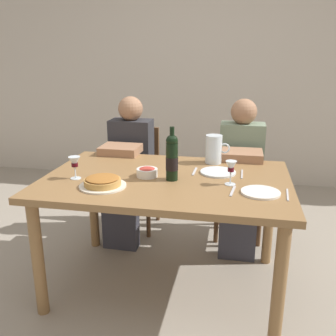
% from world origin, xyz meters
% --- Properties ---
extents(ground_plane, '(8.00, 8.00, 0.00)m').
position_xyz_m(ground_plane, '(0.00, 0.00, 0.00)').
color(ground_plane, gray).
extents(back_wall, '(8.00, 0.10, 2.80)m').
position_xyz_m(back_wall, '(0.00, 2.28, 1.40)').
color(back_wall, beige).
rests_on(back_wall, ground).
extents(dining_table, '(1.50, 1.00, 0.76)m').
position_xyz_m(dining_table, '(0.00, 0.00, 0.67)').
color(dining_table, olive).
rests_on(dining_table, ground).
extents(wine_bottle, '(0.07, 0.07, 0.32)m').
position_xyz_m(wine_bottle, '(0.04, -0.04, 0.90)').
color(wine_bottle, black).
rests_on(wine_bottle, dining_table).
extents(water_pitcher, '(0.17, 0.11, 0.20)m').
position_xyz_m(water_pitcher, '(0.26, 0.37, 0.85)').
color(water_pitcher, silver).
rests_on(water_pitcher, dining_table).
extents(baked_tart, '(0.27, 0.27, 0.06)m').
position_xyz_m(baked_tart, '(-0.32, -0.23, 0.79)').
color(baked_tart, silver).
rests_on(baked_tart, dining_table).
extents(salad_bowl, '(0.13, 0.13, 0.06)m').
position_xyz_m(salad_bowl, '(-0.12, -0.01, 0.79)').
color(salad_bowl, white).
rests_on(salad_bowl, dining_table).
extents(wine_glass_left_diner, '(0.07, 0.07, 0.14)m').
position_xyz_m(wine_glass_left_diner, '(0.39, -0.06, 0.86)').
color(wine_glass_left_diner, silver).
rests_on(wine_glass_left_diner, dining_table).
extents(wine_glass_right_diner, '(0.07, 0.07, 0.14)m').
position_xyz_m(wine_glass_right_diner, '(-0.54, -0.13, 0.86)').
color(wine_glass_right_diner, silver).
rests_on(wine_glass_right_diner, dining_table).
extents(dinner_plate_left_setting, '(0.23, 0.23, 0.01)m').
position_xyz_m(dinner_plate_left_setting, '(0.31, 0.15, 0.77)').
color(dinner_plate_left_setting, silver).
rests_on(dinner_plate_left_setting, dining_table).
extents(dinner_plate_right_setting, '(0.21, 0.21, 0.01)m').
position_xyz_m(dinner_plate_right_setting, '(0.56, -0.17, 0.77)').
color(dinner_plate_right_setting, white).
rests_on(dinner_plate_right_setting, dining_table).
extents(fork_left_setting, '(0.02, 0.16, 0.00)m').
position_xyz_m(fork_left_setting, '(0.16, 0.15, 0.76)').
color(fork_left_setting, silver).
rests_on(fork_left_setting, dining_table).
extents(knife_left_setting, '(0.01, 0.18, 0.00)m').
position_xyz_m(knife_left_setting, '(0.46, 0.15, 0.76)').
color(knife_left_setting, silver).
rests_on(knife_left_setting, dining_table).
extents(knife_right_setting, '(0.02, 0.18, 0.00)m').
position_xyz_m(knife_right_setting, '(0.70, -0.17, 0.76)').
color(knife_right_setting, silver).
rests_on(knife_right_setting, dining_table).
extents(spoon_right_setting, '(0.03, 0.16, 0.00)m').
position_xyz_m(spoon_right_setting, '(0.41, -0.17, 0.76)').
color(spoon_right_setting, silver).
rests_on(spoon_right_setting, dining_table).
extents(chair_left, '(0.41, 0.41, 0.87)m').
position_xyz_m(chair_left, '(-0.45, 0.89, 0.50)').
color(chair_left, brown).
rests_on(chair_left, ground).
extents(diner_left, '(0.34, 0.50, 1.16)m').
position_xyz_m(diner_left, '(-0.45, 0.66, 0.62)').
color(diner_left, '#2D2D33').
rests_on(diner_left, ground).
extents(chair_right, '(0.40, 0.40, 0.87)m').
position_xyz_m(chair_right, '(0.45, 0.91, 0.50)').
color(chair_right, brown).
rests_on(chair_right, ground).
extents(diner_right, '(0.34, 0.50, 1.16)m').
position_xyz_m(diner_right, '(0.45, 0.67, 0.62)').
color(diner_right, gray).
rests_on(diner_right, ground).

